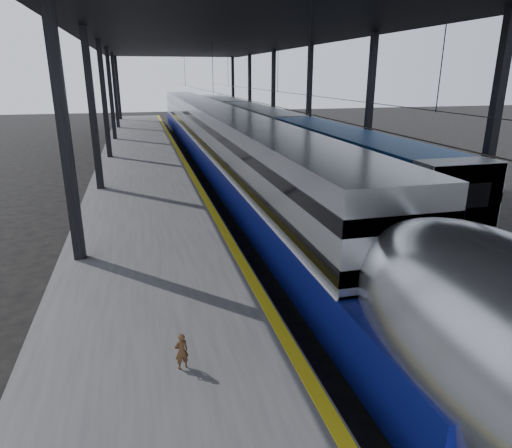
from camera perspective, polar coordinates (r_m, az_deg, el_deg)
name	(u,v)px	position (r m, az deg, el deg)	size (l,w,h in m)	color
ground	(295,342)	(12.60, 4.88, -14.43)	(160.00, 160.00, 0.00)	black
platform	(144,176)	(30.63, -13.83, 5.88)	(6.00, 80.00, 1.00)	#4C4C4F
yellow_strip	(187,166)	(30.67, -8.64, 7.18)	(0.30, 80.00, 0.01)	gold
rails	(263,176)	(31.77, 0.85, 6.07)	(6.52, 80.00, 0.16)	slate
canopy	(223,34)	(30.57, -4.16, 22.58)	(18.00, 75.00, 9.47)	black
tgv_train	(219,142)	(33.81, -4.65, 10.22)	(3.12, 65.20, 4.48)	#A9ABB0
second_train	(261,130)	(41.66, 0.59, 11.66)	(2.87, 56.05, 3.95)	#164A8F
child	(182,351)	(9.79, -9.29, -15.42)	(0.29, 0.19, 0.80)	#472C17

